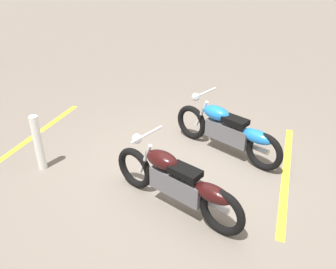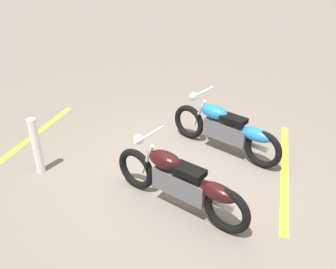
% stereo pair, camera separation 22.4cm
% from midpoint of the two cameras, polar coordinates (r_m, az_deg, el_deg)
% --- Properties ---
extents(ground_plane, '(60.00, 60.00, 0.00)m').
position_cam_midpoint_polar(ground_plane, '(5.91, 1.84, -6.08)').
color(ground_plane, slate).
extents(motorcycle_bright_foreground, '(2.13, 0.91, 1.04)m').
position_cam_midpoint_polar(motorcycle_bright_foreground, '(6.28, 8.45, 0.82)').
color(motorcycle_bright_foreground, black).
rests_on(motorcycle_bright_foreground, ground).
extents(motorcycle_dark_foreground, '(2.17, 0.82, 1.04)m').
position_cam_midpoint_polar(motorcycle_dark_foreground, '(4.90, 0.83, -7.70)').
color(motorcycle_dark_foreground, black).
rests_on(motorcycle_dark_foreground, ground).
extents(bollard_post, '(0.14, 0.14, 0.97)m').
position_cam_midpoint_polar(bollard_post, '(6.09, -21.48, -1.76)').
color(bollard_post, white).
rests_on(bollard_post, ground).
extents(parking_stripe_near, '(0.35, 3.20, 0.01)m').
position_cam_midpoint_polar(parking_stripe_near, '(6.22, 17.33, -5.51)').
color(parking_stripe_near, yellow).
rests_on(parking_stripe_near, ground).
extents(parking_stripe_mid, '(0.35, 3.20, 0.01)m').
position_cam_midpoint_polar(parking_stripe_mid, '(7.33, -22.72, -1.04)').
color(parking_stripe_mid, yellow).
rests_on(parking_stripe_mid, ground).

